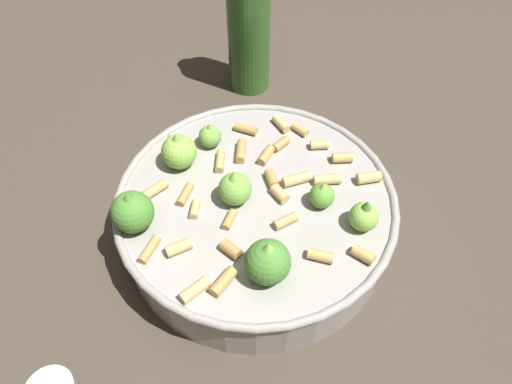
% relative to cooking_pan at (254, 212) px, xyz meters
% --- Properties ---
extents(ground_plane, '(2.40, 2.40, 0.00)m').
position_rel_cooking_pan_xyz_m(ground_plane, '(0.00, -0.00, -0.04)').
color(ground_plane, '#42382D').
extents(cooking_pan, '(0.32, 0.32, 0.12)m').
position_rel_cooking_pan_xyz_m(cooking_pan, '(0.00, 0.00, 0.00)').
color(cooking_pan, '#9E9993').
rests_on(cooking_pan, ground).
extents(olive_oil_bottle, '(0.06, 0.06, 0.25)m').
position_rel_cooking_pan_xyz_m(olive_oil_bottle, '(0.29, 0.07, 0.06)').
color(olive_oil_bottle, '#336023').
rests_on(olive_oil_bottle, ground).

